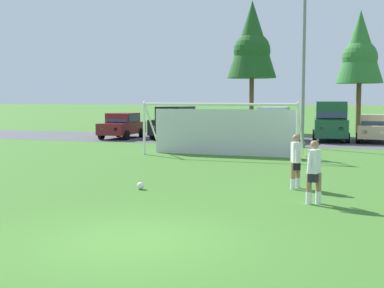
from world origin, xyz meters
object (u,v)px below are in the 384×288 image
(street_lamp, at_px, (307,68))
(soccer_ball, at_px, (141,186))
(player_defender_far, at_px, (314,172))
(parked_car_slot_center, at_px, (274,123))
(parked_car_slot_left, at_px, (175,122))
(soccer_goal, at_px, (222,128))
(parked_car_slot_far_left, at_px, (122,125))
(parked_car_slot_right, at_px, (375,128))
(parked_car_slot_center_left, at_px, (221,127))
(player_striker_near, at_px, (296,162))
(parked_car_slot_center_right, at_px, (331,120))

(street_lamp, bearing_deg, soccer_ball, -102.99)
(player_defender_far, xyz_separation_m, parked_car_slot_center, (-4.04, 19.85, 0.29))
(parked_car_slot_left, bearing_deg, soccer_goal, -59.00)
(parked_car_slot_far_left, distance_m, parked_car_slot_right, 16.41)
(parked_car_slot_center_left, bearing_deg, parked_car_slot_right, 8.94)
(soccer_ball, distance_m, parked_car_slot_center, 19.28)
(parked_car_slot_far_left, distance_m, street_lamp, 13.37)
(soccer_ball, relative_size, player_striker_near, 0.13)
(player_defender_far, height_order, parked_car_slot_right, parked_car_slot_right)
(soccer_ball, distance_m, parked_car_slot_far_left, 20.22)
(parked_car_slot_center, bearing_deg, street_lamp, -60.90)
(parked_car_slot_far_left, distance_m, parked_car_slot_center_left, 6.84)
(soccer_ball, height_order, parked_car_slot_right, parked_car_slot_right)
(parked_car_slot_right, height_order, street_lamp, street_lamp)
(soccer_goal, distance_m, player_striker_near, 9.23)
(soccer_goal, xyz_separation_m, street_lamp, (3.40, 5.28, 3.09))
(parked_car_slot_center, relative_size, parked_car_slot_center_right, 0.94)
(parked_car_slot_far_left, bearing_deg, street_lamp, -14.08)
(parked_car_slot_center_right, bearing_deg, player_striker_near, -90.44)
(parked_car_slot_left, relative_size, parked_car_slot_center, 1.01)
(soccer_ball, xyz_separation_m, street_lamp, (3.44, 14.92, 4.27))
(parked_car_slot_far_left, bearing_deg, player_striker_near, -50.87)
(soccer_goal, distance_m, player_defender_far, 11.45)
(soccer_ball, bearing_deg, player_striker_near, 18.95)
(player_defender_far, xyz_separation_m, parked_car_slot_right, (2.15, 20.56, 0.05))
(player_striker_near, distance_m, parked_car_slot_center, 18.03)
(soccer_goal, height_order, player_defender_far, soccer_goal)
(soccer_goal, bearing_deg, player_defender_far, -63.82)
(parked_car_slot_center, bearing_deg, parked_car_slot_right, 6.53)
(parked_car_slot_far_left, height_order, parked_car_slot_left, parked_car_slot_left)
(parked_car_slot_center_right, relative_size, parked_car_slot_right, 1.14)
(parked_car_slot_left, bearing_deg, parked_car_slot_right, 3.76)
(parked_car_slot_right, xyz_separation_m, street_lamp, (-3.79, -5.01, 3.50))
(soccer_ball, bearing_deg, parked_car_slot_center_left, 96.92)
(parked_car_slot_far_left, distance_m, parked_car_slot_center, 10.19)
(parked_car_slot_left, distance_m, parked_car_slot_center, 6.69)
(parked_car_slot_center_left, bearing_deg, parked_car_slot_far_left, -176.75)
(parked_car_slot_center_right, bearing_deg, parked_car_slot_center_left, -165.98)
(parked_car_slot_center, bearing_deg, player_defender_far, -78.50)
(parked_car_slot_center_left, bearing_deg, parked_car_slot_center_right, 14.02)
(soccer_goal, height_order, parked_car_slot_center_right, soccer_goal)
(player_defender_far, bearing_deg, parked_car_slot_center, 101.50)
(parked_car_slot_left, xyz_separation_m, parked_car_slot_right, (12.87, 0.85, -0.24))
(player_defender_far, bearing_deg, player_striker_near, 107.98)
(soccer_ball, height_order, soccer_goal, soccer_goal)
(parked_car_slot_left, relative_size, parked_car_slot_right, 1.09)
(street_lamp, bearing_deg, player_striker_near, -85.95)
(parked_car_slot_center, relative_size, street_lamp, 0.55)
(soccer_ball, xyz_separation_m, soccer_goal, (0.04, 9.63, 1.18))
(soccer_ball, relative_size, parked_car_slot_right, 0.05)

